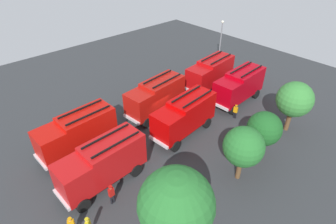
# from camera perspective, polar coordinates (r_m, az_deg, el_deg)

# --- Properties ---
(ground_plane) EXTENTS (55.35, 55.35, 0.00)m
(ground_plane) POSITION_cam_1_polar(r_m,az_deg,el_deg) (29.17, -0.00, -2.27)
(ground_plane) COLOR #2D3033
(fire_truck_0) EXTENTS (7.39, 3.26, 3.88)m
(fire_truck_0) POSITION_cam_1_polar(r_m,az_deg,el_deg) (35.12, 8.82, 8.17)
(fire_truck_0) COLOR #AF0B0C
(fire_truck_0) RESTS_ON ground
(fire_truck_1) EXTENTS (7.41, 3.33, 3.88)m
(fire_truck_1) POSITION_cam_1_polar(r_m,az_deg,el_deg) (29.68, -2.54, 3.40)
(fire_truck_1) COLOR #A8120C
(fire_truck_1) RESTS_ON ground
(fire_truck_2) EXTENTS (7.28, 2.96, 3.88)m
(fire_truck_2) POSITION_cam_1_polar(r_m,az_deg,el_deg) (25.78, -18.42, -3.97)
(fire_truck_2) COLOR #B80E08
(fire_truck_2) RESTS_ON ground
(fire_truck_3) EXTENTS (7.30, 3.01, 3.88)m
(fire_truck_3) POSITION_cam_1_polar(r_m,az_deg,el_deg) (32.76, 14.62, 5.41)
(fire_truck_3) COLOR #AC030E
(fire_truck_3) RESTS_ON ground
(fire_truck_4) EXTENTS (7.38, 3.25, 3.88)m
(fire_truck_4) POSITION_cam_1_polar(r_m,az_deg,el_deg) (26.65, 3.45, -0.61)
(fire_truck_4) COLOR #BC0504
(fire_truck_4) RESTS_ON ground
(fire_truck_5) EXTENTS (7.29, 2.97, 3.88)m
(fire_truck_5) POSITION_cam_1_polar(r_m,az_deg,el_deg) (22.20, -13.56, -10.22)
(fire_truck_5) COLOR #B61011
(fire_truck_5) RESTS_ON ground
(firefighter_0) EXTENTS (0.48, 0.37, 1.72)m
(firefighter_0) POSITION_cam_1_polar(r_m,az_deg,el_deg) (28.68, -19.29, -2.85)
(firefighter_0) COLOR black
(firefighter_0) RESTS_ON ground
(firefighter_2) EXTENTS (0.43, 0.29, 1.80)m
(firefighter_2) POSITION_cam_1_polar(r_m,az_deg,el_deg) (21.46, -11.69, -16.33)
(firefighter_2) COLOR black
(firefighter_2) RESTS_ON ground
(firefighter_4) EXTENTS (0.31, 0.46, 1.62)m
(firefighter_4) POSITION_cam_1_polar(r_m,az_deg,el_deg) (30.29, 13.88, 0.22)
(firefighter_4) COLOR black
(firefighter_4) RESTS_ON ground
(tree_0) EXTENTS (3.46, 3.46, 5.37)m
(tree_0) POSITION_cam_1_polar(r_m,az_deg,el_deg) (28.89, 24.91, 2.37)
(tree_0) COLOR brown
(tree_0) RESTS_ON ground
(tree_1) EXTENTS (2.98, 2.98, 4.62)m
(tree_1) POSITION_cam_1_polar(r_m,az_deg,el_deg) (24.67, 19.43, -3.31)
(tree_1) COLOR brown
(tree_1) RESTS_ON ground
(tree_2) EXTENTS (3.22, 3.22, 4.99)m
(tree_2) POSITION_cam_1_polar(r_m,az_deg,el_deg) (21.91, 15.47, -7.01)
(tree_2) COLOR brown
(tree_2) RESTS_ON ground
(tree_3) EXTENTS (4.40, 4.40, 6.82)m
(tree_3) POSITION_cam_1_polar(r_m,az_deg,el_deg) (15.99, 1.71, -18.79)
(tree_3) COLOR brown
(tree_3) RESTS_ON ground
(traffic_cone_0) EXTENTS (0.47, 0.47, 0.67)m
(traffic_cone_0) POSITION_cam_1_polar(r_m,az_deg,el_deg) (30.96, -8.85, 0.43)
(traffic_cone_0) COLOR #F2600C
(traffic_cone_0) RESTS_ON ground
(traffic_cone_1) EXTENTS (0.44, 0.44, 0.63)m
(traffic_cone_1) POSITION_cam_1_polar(r_m,az_deg,el_deg) (27.95, -23.31, -6.70)
(traffic_cone_1) COLOR #F2600C
(traffic_cone_1) RESTS_ON ground
(lamppost) EXTENTS (0.36, 0.36, 6.47)m
(lamppost) POSITION_cam_1_polar(r_m,az_deg,el_deg) (41.72, 10.94, 14.68)
(lamppost) COLOR slate
(lamppost) RESTS_ON ground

